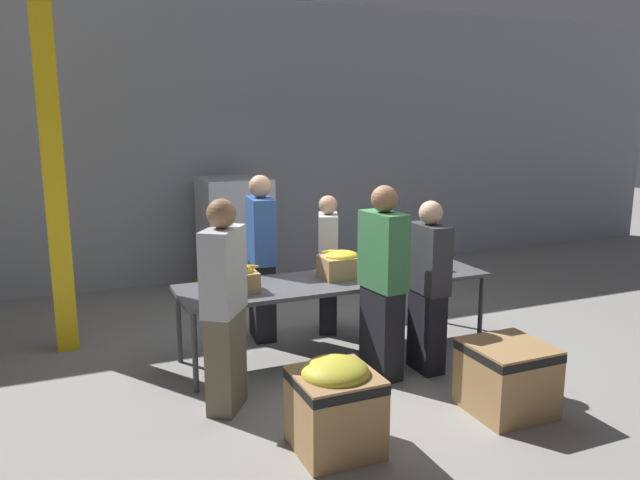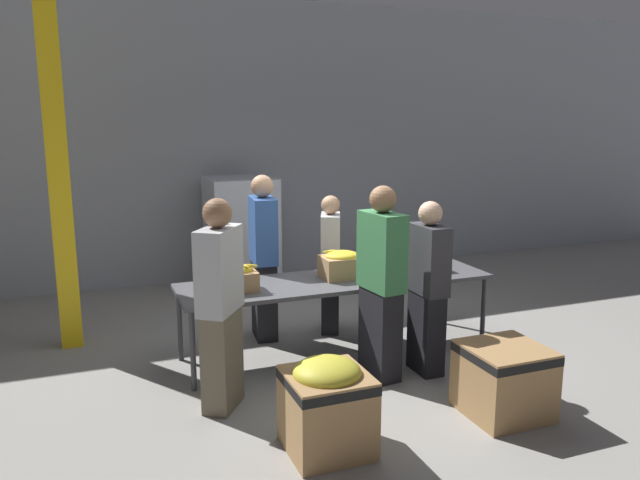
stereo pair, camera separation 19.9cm
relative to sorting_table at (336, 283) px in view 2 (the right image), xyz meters
The scene contains 15 objects.
ground_plane 0.73m from the sorting_table, ahead, with size 30.00×30.00×0.00m, color gray.
wall_back 3.59m from the sorting_table, 90.00° to the left, with size 16.00×0.08×4.00m.
sorting_table is the anchor object (origin of this frame).
banana_box_0 1.06m from the sorting_table, behind, with size 0.41×0.29×0.26m.
banana_box_1 0.20m from the sorting_table, 28.27° to the left, with size 0.41×0.35×0.28m.
banana_box_2 0.99m from the sorting_table, ahead, with size 0.41×0.29×0.26m.
volunteer_0 0.66m from the sorting_table, 73.08° to the left, with size 0.35×0.46×1.54m.
volunteer_1 0.96m from the sorting_table, 50.50° to the right, with size 0.22×0.44×1.63m.
volunteer_2 1.55m from the sorting_table, 150.16° to the right, with size 0.46×0.52×1.76m.
volunteer_3 0.73m from the sorting_table, 78.15° to the right, with size 0.30×0.51×1.79m.
volunteer_4 0.91m from the sorting_table, 127.96° to the left, with size 0.29×0.50×1.78m.
donation_bin_0 1.92m from the sorting_table, 114.67° to the right, with size 0.58×0.58×0.70m.
donation_bin_1 1.92m from the sorting_table, 66.08° to the right, with size 0.63×0.63×0.58m.
support_pillar 3.07m from the sorting_table, 154.28° to the left, with size 0.21×0.21×4.00m.
pallet_stack_0 2.58m from the sorting_table, 97.43° to the left, with size 0.95×0.95×1.57m.
Camera 2 is at (-2.34, -5.57, 2.42)m, focal length 35.00 mm.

